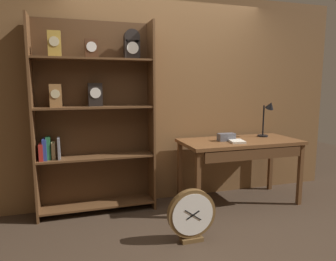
# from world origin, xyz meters

# --- Properties ---
(ground_plane) EXTENTS (10.00, 10.00, 0.00)m
(ground_plane) POSITION_xyz_m (0.00, 0.00, 0.00)
(ground_plane) COLOR #3D2D21
(back_wood_panel) EXTENTS (4.80, 0.05, 2.60)m
(back_wood_panel) POSITION_xyz_m (0.00, 1.25, 1.30)
(back_wood_panel) COLOR brown
(back_wood_panel) RESTS_ON ground
(bookshelf) EXTENTS (1.33, 0.30, 2.20)m
(bookshelf) POSITION_xyz_m (-0.94, 1.08, 1.14)
(bookshelf) COLOR brown
(bookshelf) RESTS_ON ground
(workbench) EXTENTS (1.46, 0.69, 0.80)m
(workbench) POSITION_xyz_m (0.80, 0.78, 0.72)
(workbench) COLOR brown
(workbench) RESTS_ON ground
(desk_lamp) EXTENTS (0.19, 0.19, 0.48)m
(desk_lamp) POSITION_xyz_m (1.27, 0.92, 1.10)
(desk_lamp) COLOR black
(desk_lamp) RESTS_ON workbench
(toolbox_small) EXTENTS (0.21, 0.10, 0.09)m
(toolbox_small) POSITION_xyz_m (0.62, 0.82, 0.85)
(toolbox_small) COLOR #595960
(toolbox_small) RESTS_ON workbench
(open_repair_manual) EXTENTS (0.20, 0.25, 0.02)m
(open_repair_manual) POSITION_xyz_m (0.69, 0.69, 0.81)
(open_repair_manual) COLOR silver
(open_repair_manual) RESTS_ON workbench
(round_clock_large) EXTENTS (0.47, 0.11, 0.51)m
(round_clock_large) POSITION_xyz_m (-0.13, 0.07, 0.26)
(round_clock_large) COLOR brown
(round_clock_large) RESTS_ON ground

